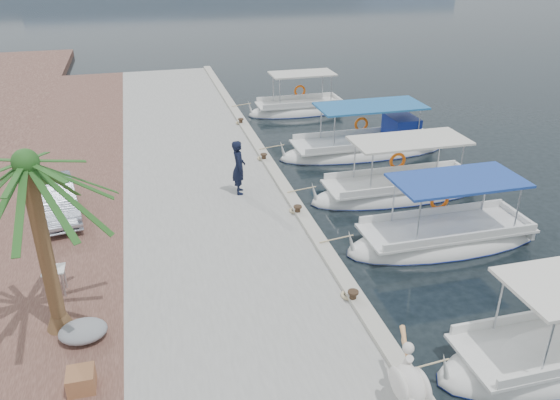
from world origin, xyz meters
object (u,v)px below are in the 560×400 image
(pelican, at_px, (409,382))
(fisherman, at_px, (239,167))
(date_palm, at_px, (26,164))
(fishing_caique_c, at_px, (400,192))
(fishing_caique_d, at_px, (366,149))
(fishing_caique_e, at_px, (299,111))
(fishing_caique_b, at_px, (444,240))
(parked_car, at_px, (55,199))

(pelican, xyz_separation_m, fisherman, (-1.31, 10.73, 0.34))
(date_palm, bearing_deg, fishing_caique_c, 26.11)
(fishing_caique_d, distance_m, fishing_caique_e, 6.89)
(fishing_caique_c, distance_m, date_palm, 13.70)
(fisherman, bearing_deg, fishing_caique_b, -121.45)
(fishing_caique_c, height_order, fishing_caique_e, same)
(fisherman, relative_size, date_palm, 0.39)
(fishing_caique_c, height_order, fishing_caique_d, same)
(parked_car, bearing_deg, date_palm, -94.55)
(parked_car, bearing_deg, fisherman, -8.18)
(fishing_caique_c, bearing_deg, fishing_caique_d, 83.72)
(fishing_caique_c, bearing_deg, parked_car, 177.84)
(fishing_caique_e, bearing_deg, pelican, -100.84)
(parked_car, bearing_deg, fishing_caique_e, 32.49)
(fishing_caique_e, relative_size, date_palm, 1.13)
(fishing_caique_b, distance_m, date_palm, 12.42)
(fisherman, bearing_deg, fishing_caique_d, -54.07)
(fisherman, height_order, parked_car, fisherman)
(pelican, xyz_separation_m, parked_car, (-7.51, 10.46, -0.04))
(fishing_caique_b, distance_m, pelican, 7.83)
(fishing_caique_d, xyz_separation_m, pelican, (-5.24, -14.55, 0.96))
(fishing_caique_d, relative_size, date_palm, 1.54)
(fishing_caique_e, height_order, pelican, fishing_caique_e)
(fishing_caique_c, xyz_separation_m, fisherman, (-6.05, 0.73, 1.37))
(fishing_caique_b, xyz_separation_m, pelican, (-4.52, -6.32, 1.02))
(fishing_caique_b, height_order, fishing_caique_c, same)
(fishing_caique_c, xyz_separation_m, fishing_caique_d, (0.50, 4.55, 0.06))
(pelican, relative_size, date_palm, 0.32)
(fishing_caique_b, distance_m, fishing_caique_c, 3.69)
(fishing_caique_d, bearing_deg, pelican, -109.82)
(fishing_caique_e, xyz_separation_m, date_palm, (-10.94, -17.02, 4.56))
(fishing_caique_c, xyz_separation_m, parked_car, (-12.25, 0.46, 0.98))
(fishing_caique_b, relative_size, parked_car, 1.83)
(fishing_caique_b, bearing_deg, date_palm, -170.02)
(fishing_caique_d, xyz_separation_m, date_palm, (-12.10, -10.23, 4.50))
(fisherman, distance_m, parked_car, 6.22)
(fishing_caique_e, bearing_deg, fishing_caique_b, -88.34)
(date_palm, distance_m, parked_car, 7.15)
(fishing_caique_e, xyz_separation_m, pelican, (-4.08, -21.33, 1.02))
(fishing_caique_c, distance_m, fisherman, 6.24)
(fishing_caique_b, relative_size, date_palm, 1.30)
(fishing_caique_c, distance_m, parked_car, 12.30)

